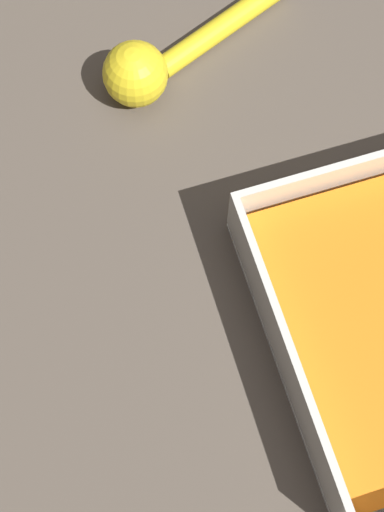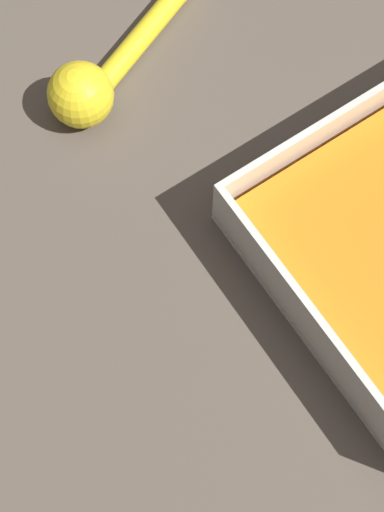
# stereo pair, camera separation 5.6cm
# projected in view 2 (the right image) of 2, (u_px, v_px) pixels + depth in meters

# --- Properties ---
(ground_plane) EXTENTS (4.00, 4.00, 0.00)m
(ground_plane) POSITION_uv_depth(u_px,v_px,m) (372.00, 268.00, 0.60)
(ground_plane) COLOR brown
(lemon_squeezer) EXTENTS (0.11, 0.20, 0.06)m
(lemon_squeezer) POSITION_uv_depth(u_px,v_px,m) (99.00, 77.00, 0.63)
(lemon_squeezer) COLOR yellow
(lemon_squeezer) RESTS_ON ground_plane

